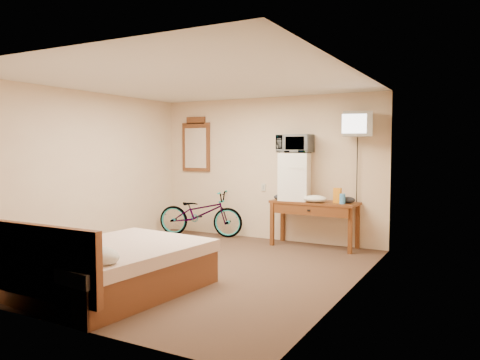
% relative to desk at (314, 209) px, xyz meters
% --- Properties ---
extents(room, '(4.60, 4.64, 2.50)m').
position_rel_desk_xyz_m(room, '(-0.96, -2.00, 0.62)').
color(room, '#442D22').
rests_on(room, ground).
extents(desk, '(1.43, 0.61, 0.75)m').
position_rel_desk_xyz_m(desk, '(0.00, 0.00, 0.00)').
color(desk, '#613115').
rests_on(desk, floor).
extents(mini_fridge, '(0.55, 0.53, 0.78)m').
position_rel_desk_xyz_m(mini_fridge, '(-0.36, 0.07, 0.51)').
color(mini_fridge, white).
rests_on(mini_fridge, desk).
extents(microwave, '(0.57, 0.40, 0.31)m').
position_rel_desk_xyz_m(microwave, '(-0.36, 0.07, 1.05)').
color(microwave, white).
rests_on(microwave, mini_fridge).
extents(snack_bag, '(0.12, 0.08, 0.24)m').
position_rel_desk_xyz_m(snack_bag, '(0.39, 0.00, 0.23)').
color(snack_bag, orange).
rests_on(snack_bag, desk).
extents(blue_cup, '(0.09, 0.09, 0.16)m').
position_rel_desk_xyz_m(blue_cup, '(0.50, -0.08, 0.19)').
color(blue_cup, '#3F8DD7').
rests_on(blue_cup, desk).
extents(cloth_cream, '(0.38, 0.29, 0.12)m').
position_rel_desk_xyz_m(cloth_cream, '(0.06, -0.10, 0.17)').
color(cloth_cream, white).
rests_on(cloth_cream, desk).
extents(cloth_dark_a, '(0.27, 0.21, 0.10)m').
position_rel_desk_xyz_m(cloth_dark_a, '(-0.53, -0.08, 0.17)').
color(cloth_dark_a, black).
rests_on(cloth_dark_a, desk).
extents(cloth_dark_b, '(0.22, 0.18, 0.10)m').
position_rel_desk_xyz_m(cloth_dark_b, '(0.55, 0.05, 0.17)').
color(cloth_dark_b, black).
rests_on(cloth_dark_b, desk).
extents(crt_television, '(0.52, 0.61, 0.38)m').
position_rel_desk_xyz_m(crt_television, '(0.68, 0.02, 1.35)').
color(crt_television, black).
rests_on(crt_television, room).
extents(wall_mirror, '(0.61, 0.04, 1.03)m').
position_rel_desk_xyz_m(wall_mirror, '(-2.46, 0.27, 1.04)').
color(wall_mirror, brown).
rests_on(wall_mirror, room).
extents(bicycle, '(1.68, 0.92, 0.84)m').
position_rel_desk_xyz_m(bicycle, '(-2.16, -0.05, -0.22)').
color(bicycle, black).
rests_on(bicycle, floor).
extents(bed, '(1.66, 2.09, 0.90)m').
position_rel_desk_xyz_m(bed, '(-1.17, -3.38, -0.34)').
color(bed, brown).
rests_on(bed, floor).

